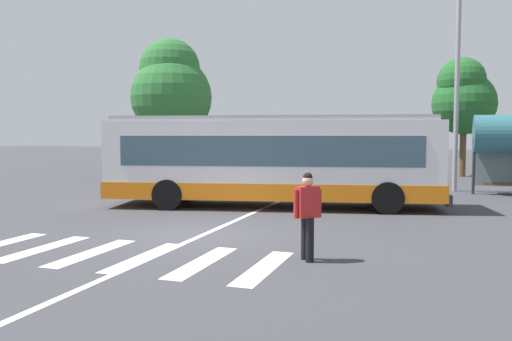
# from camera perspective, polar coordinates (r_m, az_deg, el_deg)

# --- Properties ---
(ground_plane) EXTENTS (160.00, 160.00, 0.00)m
(ground_plane) POSITION_cam_1_polar(r_m,az_deg,el_deg) (12.96, -6.35, -6.92)
(ground_plane) COLOR #3D3D42
(city_transit_bus) EXTENTS (11.40, 4.74, 3.06)m
(city_transit_bus) POSITION_cam_1_polar(r_m,az_deg,el_deg) (17.39, 1.77, 1.15)
(city_transit_bus) COLOR black
(city_transit_bus) RESTS_ON ground_plane
(pedestrian_crossing_street) EXTENTS (0.48, 0.45, 1.72)m
(pedestrian_crossing_street) POSITION_cam_1_polar(r_m,az_deg,el_deg) (10.03, 5.73, -4.50)
(pedestrian_crossing_street) COLOR black
(pedestrian_crossing_street) RESTS_ON ground_plane
(parked_car_red) EXTENTS (2.19, 4.64, 1.35)m
(parked_car_red) POSITION_cam_1_polar(r_m,az_deg,el_deg) (30.46, -3.63, 0.81)
(parked_car_red) COLOR black
(parked_car_red) RESTS_ON ground_plane
(parked_car_silver) EXTENTS (2.14, 4.62, 1.35)m
(parked_car_silver) POSITION_cam_1_polar(r_m,az_deg,el_deg) (29.48, 1.30, 0.71)
(parked_car_silver) COLOR black
(parked_car_silver) RESTS_ON ground_plane
(parked_car_champagne) EXTENTS (1.90, 4.51, 1.35)m
(parked_car_champagne) POSITION_cam_1_polar(r_m,az_deg,el_deg) (28.79, 6.18, 0.61)
(parked_car_champagne) COLOR black
(parked_car_champagne) RESTS_ON ground_plane
(parked_car_black) EXTENTS (2.04, 4.58, 1.35)m
(parked_car_black) POSITION_cam_1_polar(r_m,az_deg,el_deg) (28.73, 11.62, 0.55)
(parked_car_black) COLOR black
(parked_car_black) RESTS_ON ground_plane
(parked_car_blue) EXTENTS (2.04, 4.58, 1.35)m
(parked_car_blue) POSITION_cam_1_polar(r_m,az_deg,el_deg) (28.02, 16.87, 0.37)
(parked_car_blue) COLOR black
(parked_car_blue) RESTS_ON ground_plane
(twin_arm_street_lamp) EXTENTS (5.37, 0.32, 8.98)m
(twin_arm_street_lamp) POSITION_cam_1_polar(r_m,az_deg,el_deg) (24.10, 21.40, 11.20)
(twin_arm_street_lamp) COLOR #939399
(twin_arm_street_lamp) RESTS_ON ground_plane
(background_tree_left) EXTENTS (5.07, 5.07, 8.48)m
(background_tree_left) POSITION_cam_1_polar(r_m,az_deg,el_deg) (33.17, -9.37, 8.90)
(background_tree_left) COLOR brown
(background_tree_left) RESTS_ON ground_plane
(background_tree_right) EXTENTS (3.63, 3.63, 6.89)m
(background_tree_right) POSITION_cam_1_polar(r_m,az_deg,el_deg) (32.40, 21.95, 7.55)
(background_tree_right) COLOR brown
(background_tree_right) RESTS_ON ground_plane
(crosswalk_painted_stripes) EXTENTS (6.69, 2.63, 0.01)m
(crosswalk_painted_stripes) POSITION_cam_1_polar(r_m,az_deg,el_deg) (10.98, -15.01, -9.00)
(crosswalk_painted_stripes) COLOR silver
(crosswalk_painted_stripes) RESTS_ON ground_plane
(lane_center_line) EXTENTS (0.16, 24.00, 0.01)m
(lane_center_line) POSITION_cam_1_polar(r_m,az_deg,el_deg) (14.70, -2.37, -5.58)
(lane_center_line) COLOR silver
(lane_center_line) RESTS_ON ground_plane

